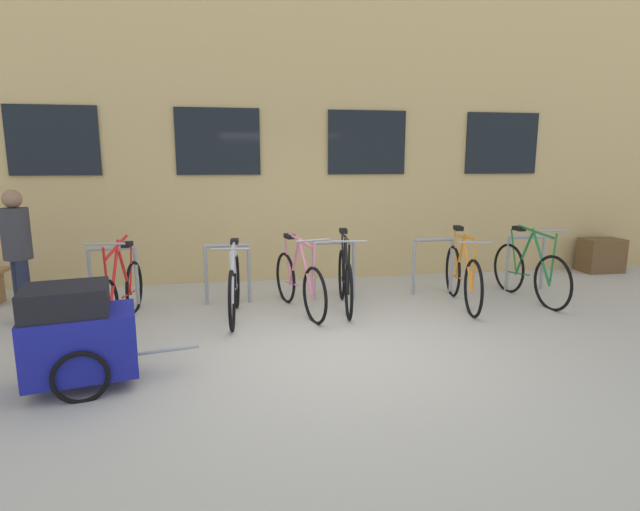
{
  "coord_description": "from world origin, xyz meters",
  "views": [
    {
      "loc": [
        -0.99,
        -4.97,
        1.95
      ],
      "look_at": [
        0.15,
        1.6,
        0.7
      ],
      "focal_mm": 28.06,
      "sensor_mm": 36.0,
      "label": 1
    }
  ],
  "objects_px": {
    "bicycle_pink": "(299,282)",
    "backpack": "(47,304)",
    "bicycle_black": "(345,279)",
    "bike_trailer": "(78,334)",
    "bicycle_green": "(529,272)",
    "planter_box": "(601,255)",
    "bicycle_silver": "(234,287)",
    "bicycle_orange": "(462,276)",
    "bicycle_red": "(122,293)",
    "person_by_bench": "(17,248)"
  },
  "relations": [
    {
      "from": "bicycle_silver",
      "to": "bicycle_black",
      "type": "distance_m",
      "value": 1.49
    },
    {
      "from": "bicycle_silver",
      "to": "bike_trailer",
      "type": "height_order",
      "value": "bicycle_silver"
    },
    {
      "from": "person_by_bench",
      "to": "planter_box",
      "type": "relative_size",
      "value": 2.33
    },
    {
      "from": "planter_box",
      "to": "bicycle_black",
      "type": "bearing_deg",
      "value": -164.4
    },
    {
      "from": "bicycle_green",
      "to": "bike_trailer",
      "type": "xyz_separation_m",
      "value": [
        -5.5,
        -1.92,
        0.07
      ]
    },
    {
      "from": "bicycle_silver",
      "to": "bicycle_orange",
      "type": "bearing_deg",
      "value": 0.48
    },
    {
      "from": "bicycle_green",
      "to": "planter_box",
      "type": "distance_m",
      "value": 2.77
    },
    {
      "from": "bicycle_silver",
      "to": "planter_box",
      "type": "height_order",
      "value": "bicycle_silver"
    },
    {
      "from": "bicycle_green",
      "to": "person_by_bench",
      "type": "bearing_deg",
      "value": 179.35
    },
    {
      "from": "bicycle_black",
      "to": "bicycle_orange",
      "type": "xyz_separation_m",
      "value": [
        1.62,
        -0.15,
        0.01
      ]
    },
    {
      "from": "bicycle_red",
      "to": "bicycle_green",
      "type": "height_order",
      "value": "bicycle_red"
    },
    {
      "from": "bicycle_silver",
      "to": "bike_trailer",
      "type": "distance_m",
      "value": 2.26
    },
    {
      "from": "bicycle_red",
      "to": "bicycle_pink",
      "type": "distance_m",
      "value": 2.19
    },
    {
      "from": "bike_trailer",
      "to": "planter_box",
      "type": "bearing_deg",
      "value": 23.39
    },
    {
      "from": "backpack",
      "to": "bicycle_silver",
      "type": "bearing_deg",
      "value": 3.44
    },
    {
      "from": "bicycle_pink",
      "to": "backpack",
      "type": "bearing_deg",
      "value": 178.42
    },
    {
      "from": "bicycle_green",
      "to": "bicycle_orange",
      "type": "xyz_separation_m",
      "value": [
        -1.06,
        -0.08,
        -0.0
      ]
    },
    {
      "from": "bicycle_green",
      "to": "planter_box",
      "type": "bearing_deg",
      "value": 32.11
    },
    {
      "from": "backpack",
      "to": "planter_box",
      "type": "height_order",
      "value": "planter_box"
    },
    {
      "from": "bike_trailer",
      "to": "bicycle_green",
      "type": "bearing_deg",
      "value": 19.25
    },
    {
      "from": "planter_box",
      "to": "bicycle_orange",
      "type": "bearing_deg",
      "value": -155.45
    },
    {
      "from": "bicycle_silver",
      "to": "bike_trailer",
      "type": "relative_size",
      "value": 1.14
    },
    {
      "from": "bicycle_red",
      "to": "bicycle_black",
      "type": "height_order",
      "value": "bicycle_red"
    },
    {
      "from": "bicycle_pink",
      "to": "bicycle_black",
      "type": "xyz_separation_m",
      "value": [
        0.64,
        0.07,
        0.0
      ]
    },
    {
      "from": "planter_box",
      "to": "bicycle_green",
      "type": "bearing_deg",
      "value": -147.89
    },
    {
      "from": "bicycle_red",
      "to": "bicycle_green",
      "type": "relative_size",
      "value": 1.0
    },
    {
      "from": "bicycle_green",
      "to": "bicycle_black",
      "type": "relative_size",
      "value": 1.03
    },
    {
      "from": "bicycle_green",
      "to": "backpack",
      "type": "bearing_deg",
      "value": 179.24
    },
    {
      "from": "bicycle_black",
      "to": "backpack",
      "type": "distance_m",
      "value": 3.77
    },
    {
      "from": "bicycle_silver",
      "to": "planter_box",
      "type": "relative_size",
      "value": 2.43
    },
    {
      "from": "person_by_bench",
      "to": "bicycle_black",
      "type": "bearing_deg",
      "value": -0.07
    },
    {
      "from": "bicycle_black",
      "to": "bicycle_pink",
      "type": "bearing_deg",
      "value": -173.63
    },
    {
      "from": "bicycle_black",
      "to": "bike_trailer",
      "type": "distance_m",
      "value": 3.45
    },
    {
      "from": "bicycle_green",
      "to": "bicycle_red",
      "type": "bearing_deg",
      "value": -178.35
    },
    {
      "from": "person_by_bench",
      "to": "planter_box",
      "type": "bearing_deg",
      "value": 8.78
    },
    {
      "from": "bicycle_silver",
      "to": "backpack",
      "type": "height_order",
      "value": "bicycle_silver"
    },
    {
      "from": "bicycle_green",
      "to": "bicycle_black",
      "type": "distance_m",
      "value": 2.68
    },
    {
      "from": "bike_trailer",
      "to": "planter_box",
      "type": "height_order",
      "value": "bike_trailer"
    },
    {
      "from": "bike_trailer",
      "to": "bicycle_silver",
      "type": "bearing_deg",
      "value": 53.47
    },
    {
      "from": "bicycle_silver",
      "to": "bicycle_red",
      "type": "xyz_separation_m",
      "value": [
        -1.35,
        -0.05,
        -0.01
      ]
    },
    {
      "from": "bicycle_red",
      "to": "bicycle_orange",
      "type": "xyz_separation_m",
      "value": [
        4.44,
        0.08,
        0.02
      ]
    },
    {
      "from": "person_by_bench",
      "to": "planter_box",
      "type": "height_order",
      "value": "person_by_bench"
    },
    {
      "from": "bicycle_silver",
      "to": "bicycle_black",
      "type": "relative_size",
      "value": 1.0
    },
    {
      "from": "bicycle_black",
      "to": "bike_trailer",
      "type": "height_order",
      "value": "bicycle_black"
    },
    {
      "from": "bicycle_red",
      "to": "backpack",
      "type": "xyz_separation_m",
      "value": [
        -0.95,
        0.24,
        -0.16
      ]
    },
    {
      "from": "bicycle_pink",
      "to": "bicycle_orange",
      "type": "distance_m",
      "value": 2.26
    },
    {
      "from": "bicycle_black",
      "to": "bike_trailer",
      "type": "bearing_deg",
      "value": -144.78
    },
    {
      "from": "person_by_bench",
      "to": "bicycle_pink",
      "type": "bearing_deg",
      "value": -1.29
    },
    {
      "from": "person_by_bench",
      "to": "bike_trailer",
      "type": "bearing_deg",
      "value": -58.87
    },
    {
      "from": "bicycle_green",
      "to": "bicycle_black",
      "type": "height_order",
      "value": "bicycle_green"
    }
  ]
}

